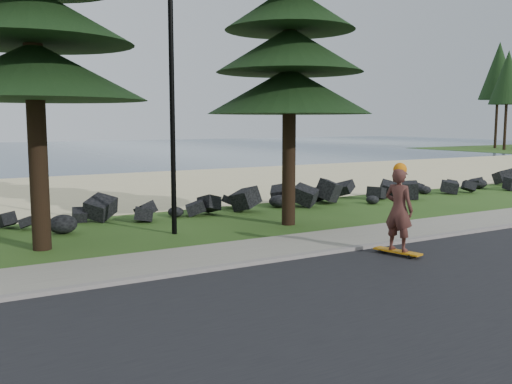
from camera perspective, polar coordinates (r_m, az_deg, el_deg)
ground at (r=13.06m, az=-2.81°, el=-6.56°), size 160.00×160.00×0.00m
road at (r=9.45m, az=10.17°, el=-11.97°), size 160.00×7.00×0.02m
kerb at (r=12.28m, az=-0.86°, el=-7.20°), size 160.00×0.20×0.10m
sidewalk at (r=13.22m, az=-3.22°, el=-6.21°), size 160.00×2.00×0.08m
beach_sand at (r=26.60m, az=-17.39°, el=0.12°), size 160.00×15.00×0.01m
seawall_boulders at (r=18.11m, az=-11.03°, el=-2.84°), size 60.00×2.40×1.10m
lamp_post at (r=15.64m, az=-8.43°, el=10.88°), size 0.25×0.14×8.14m
skateboarder at (r=13.38m, az=14.09°, el=-1.75°), size 0.62×1.18×2.13m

